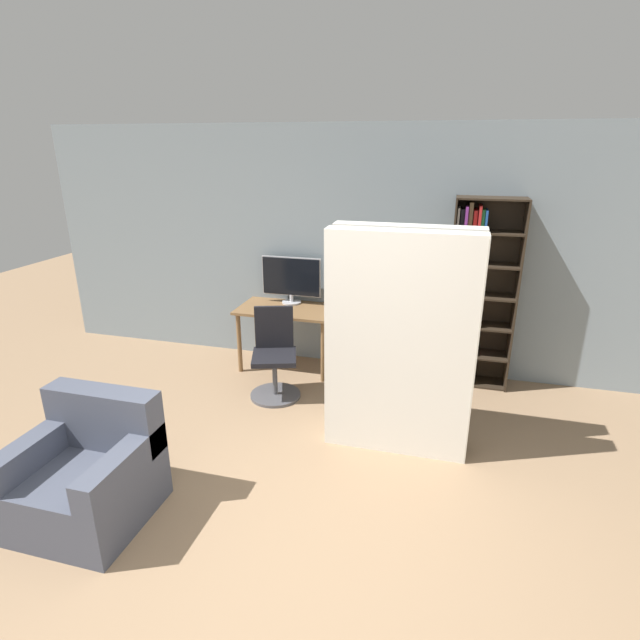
{
  "coord_description": "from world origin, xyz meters",
  "views": [
    {
      "loc": [
        0.85,
        -2.08,
        2.49
      ],
      "look_at": [
        -0.21,
        1.82,
        1.05
      ],
      "focal_mm": 28.0,
      "sensor_mm": 36.0,
      "label": 1
    }
  ],
  "objects": [
    {
      "name": "ground_plane",
      "position": [
        0.0,
        0.0,
        0.0
      ],
      "size": [
        16.0,
        16.0,
        0.0
      ],
      "primitive_type": "plane",
      "color": "#937556"
    },
    {
      "name": "wall_back",
      "position": [
        0.0,
        3.34,
        1.35
      ],
      "size": [
        8.0,
        0.06,
        2.7
      ],
      "color": "gray",
      "rests_on": "ground"
    },
    {
      "name": "desk",
      "position": [
        -0.91,
        2.99,
        0.62
      ],
      "size": [
        1.1,
        0.64,
        0.73
      ],
      "color": "brown",
      "rests_on": "ground"
    },
    {
      "name": "monitor",
      "position": [
        -0.92,
        3.18,
        1.02
      ],
      "size": [
        0.7,
        0.22,
        0.54
      ],
      "color": "#B7B7BC",
      "rests_on": "desk"
    },
    {
      "name": "office_chair",
      "position": [
        -0.83,
        2.31,
        0.37
      ],
      "size": [
        0.56,
        0.56,
        0.92
      ],
      "color": "#4C4C51",
      "rests_on": "ground"
    },
    {
      "name": "bookshelf",
      "position": [
        1.09,
        3.17,
        0.96
      ],
      "size": [
        0.68,
        0.34,
        1.99
      ],
      "color": "#2D2319",
      "rests_on": "ground"
    },
    {
      "name": "mattress_near",
      "position": [
        0.5,
        1.63,
        0.94
      ],
      "size": [
        1.19,
        0.21,
        1.89
      ],
      "color": "silver",
      "rests_on": "ground"
    },
    {
      "name": "mattress_far",
      "position": [
        0.5,
        1.89,
        0.94
      ],
      "size": [
        1.19,
        0.19,
        1.89
      ],
      "color": "silver",
      "rests_on": "ground"
    },
    {
      "name": "armchair",
      "position": [
        -1.47,
        0.3,
        0.32
      ],
      "size": [
        0.85,
        0.8,
        0.85
      ],
      "color": "#474C5B",
      "rests_on": "ground"
    }
  ]
}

